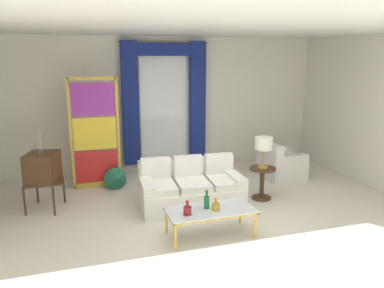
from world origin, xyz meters
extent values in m
plane|color=silver|center=(0.00, 0.00, 0.00)|extent=(16.00, 16.00, 0.00)
cube|color=white|center=(0.00, 3.06, 1.50)|extent=(8.00, 0.12, 3.00)
cube|color=white|center=(3.66, 0.60, 1.50)|extent=(0.12, 7.00, 3.00)
cube|color=white|center=(0.00, 0.80, 3.02)|extent=(8.00, 7.60, 0.04)
cube|color=white|center=(-0.07, 2.98, 1.55)|extent=(1.10, 0.02, 2.50)
cylinder|color=gold|center=(-0.07, 2.90, 2.86)|extent=(2.00, 0.04, 0.04)
cube|color=navy|center=(-0.84, 2.88, 1.55)|extent=(0.36, 0.12, 2.70)
cube|color=navy|center=(0.70, 2.88, 1.55)|extent=(0.36, 0.12, 2.70)
cube|color=navy|center=(-0.07, 2.88, 2.72)|extent=(1.80, 0.10, 0.28)
cube|color=white|center=(-0.17, 0.56, 0.19)|extent=(1.78, 0.99, 0.38)
cube|color=white|center=(-0.15, 0.93, 0.39)|extent=(1.75, 0.29, 0.78)
cube|color=white|center=(0.61, 0.52, 0.28)|extent=(0.24, 0.86, 0.56)
cube|color=white|center=(-0.94, 0.60, 0.28)|extent=(0.24, 0.86, 0.56)
cube|color=white|center=(0.41, 0.48, 0.44)|extent=(0.57, 0.76, 0.12)
cube|color=white|center=(0.43, 0.80, 0.66)|extent=(0.52, 0.17, 0.40)
cube|color=white|center=(-0.17, 0.51, 0.44)|extent=(0.57, 0.76, 0.12)
cube|color=white|center=(-0.15, 0.83, 0.66)|extent=(0.52, 0.17, 0.40)
cube|color=white|center=(-0.75, 0.54, 0.44)|extent=(0.57, 0.76, 0.12)
cube|color=white|center=(-0.73, 0.86, 0.66)|extent=(0.52, 0.17, 0.40)
cube|color=silver|center=(-0.22, -0.55, 0.40)|extent=(1.28, 0.60, 0.02)
cube|color=gold|center=(-0.22, -0.27, 0.38)|extent=(1.28, 0.04, 0.03)
cube|color=gold|center=(-0.22, -0.83, 0.38)|extent=(1.28, 0.04, 0.03)
cube|color=gold|center=(-0.84, -0.55, 0.38)|extent=(0.04, 0.60, 0.03)
cube|color=gold|center=(0.40, -0.55, 0.38)|extent=(0.04, 0.60, 0.03)
cylinder|color=gold|center=(-0.82, -0.29, 0.19)|extent=(0.04, 0.04, 0.38)
cylinder|color=gold|center=(0.38, -0.29, 0.19)|extent=(0.04, 0.04, 0.38)
cylinder|color=gold|center=(-0.82, -0.81, 0.19)|extent=(0.04, 0.04, 0.38)
cylinder|color=gold|center=(0.38, -0.81, 0.19)|extent=(0.04, 0.04, 0.38)
cylinder|color=maroon|center=(-0.59, -0.63, 0.47)|extent=(0.11, 0.11, 0.12)
cylinder|color=maroon|center=(-0.59, -0.63, 0.55)|extent=(0.04, 0.04, 0.05)
sphere|color=maroon|center=(-0.59, -0.63, 0.60)|extent=(0.05, 0.05, 0.05)
cylinder|color=#196B3D|center=(-0.26, -0.49, 0.50)|extent=(0.08, 0.08, 0.18)
cylinder|color=#196B3D|center=(-0.26, -0.49, 0.62)|extent=(0.04, 0.04, 0.06)
sphere|color=#196B3D|center=(-0.26, -0.49, 0.67)|extent=(0.05, 0.05, 0.05)
cylinder|color=gold|center=(-0.15, -0.60, 0.46)|extent=(0.11, 0.11, 0.10)
cylinder|color=gold|center=(-0.15, -0.60, 0.54)|extent=(0.04, 0.04, 0.05)
sphere|color=gold|center=(-0.15, -0.60, 0.59)|extent=(0.05, 0.05, 0.05)
cube|color=#472D19|center=(-2.60, 1.23, 0.50)|extent=(0.62, 0.54, 0.03)
cylinder|color=#472D19|center=(-2.91, 1.03, 0.25)|extent=(0.04, 0.04, 0.50)
cylinder|color=#472D19|center=(-2.75, 1.56, 0.25)|extent=(0.04, 0.04, 0.50)
cylinder|color=#472D19|center=(-2.44, 0.89, 0.25)|extent=(0.04, 0.04, 0.50)
cylinder|color=#472D19|center=(-2.29, 1.43, 0.25)|extent=(0.04, 0.04, 0.50)
cube|color=#472D19|center=(-2.60, 1.23, 0.76)|extent=(0.61, 0.67, 0.48)
cube|color=black|center=(-2.82, 1.29, 0.78)|extent=(0.12, 0.38, 0.30)
cylinder|color=gold|center=(-2.85, 1.22, 0.59)|extent=(0.02, 0.04, 0.04)
cylinder|color=gold|center=(-2.80, 1.37, 0.59)|extent=(0.02, 0.04, 0.04)
cylinder|color=silver|center=(-2.60, 1.23, 1.18)|extent=(0.04, 0.13, 0.34)
cylinder|color=silver|center=(-2.60, 1.23, 1.18)|extent=(0.04, 0.13, 0.34)
cube|color=white|center=(2.20, 1.54, 0.20)|extent=(0.82, 0.82, 0.40)
cube|color=white|center=(2.20, 1.54, 0.45)|extent=(0.71, 0.71, 0.10)
cube|color=white|center=(1.88, 1.53, 0.40)|extent=(0.22, 0.81, 0.80)
cube|color=white|center=(2.19, 1.86, 0.29)|extent=(0.74, 0.20, 0.58)
cube|color=white|center=(2.21, 1.22, 0.29)|extent=(0.74, 0.20, 0.58)
cube|color=gold|center=(-2.11, 2.12, 1.10)|extent=(0.05, 0.05, 2.20)
cube|color=gold|center=(-1.21, 2.12, 1.10)|extent=(0.05, 0.05, 2.20)
cube|color=gold|center=(-1.66, 2.12, 2.17)|extent=(0.90, 0.05, 0.06)
cube|color=gold|center=(-1.66, 2.12, 0.05)|extent=(0.90, 0.05, 0.10)
cube|color=red|center=(-1.66, 2.12, 0.43)|extent=(0.82, 0.02, 0.64)
cube|color=yellow|center=(-1.66, 2.12, 1.10)|extent=(0.82, 0.02, 0.64)
cube|color=purple|center=(-1.66, 2.12, 1.77)|extent=(0.82, 0.02, 0.64)
cylinder|color=beige|center=(-1.33, 1.95, 0.03)|extent=(0.16, 0.16, 0.06)
ellipsoid|color=#143FA3|center=(-1.33, 1.95, 0.14)|extent=(0.18, 0.32, 0.20)
sphere|color=#143FA3|center=(-1.33, 2.09, 0.25)|extent=(0.09, 0.09, 0.09)
cone|color=gold|center=(-1.33, 2.15, 0.25)|extent=(0.02, 0.04, 0.02)
cone|color=#236F51|center=(-1.33, 1.77, 0.24)|extent=(0.44, 0.40, 0.50)
cylinder|color=#472D19|center=(1.19, 0.55, 0.58)|extent=(0.48, 0.48, 0.03)
cylinder|color=#472D19|center=(1.19, 0.55, 0.29)|extent=(0.08, 0.08, 0.55)
cylinder|color=#472D19|center=(1.19, 0.55, 0.01)|extent=(0.36, 0.36, 0.03)
cylinder|color=#B29338|center=(1.19, 0.55, 0.61)|extent=(0.18, 0.18, 0.04)
cylinder|color=#B29338|center=(1.19, 0.55, 0.81)|extent=(0.03, 0.03, 0.36)
cylinder|color=white|center=(1.19, 0.55, 1.05)|extent=(0.32, 0.32, 0.22)
camera|label=1|loc=(-2.01, -5.40, 2.60)|focal=35.53mm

